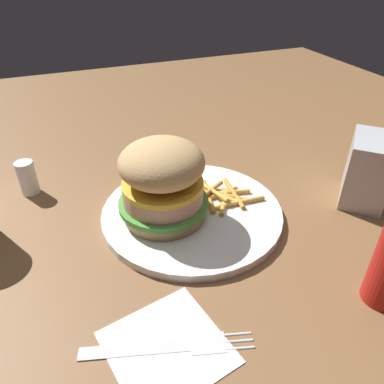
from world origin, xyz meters
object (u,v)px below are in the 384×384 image
(plate, at_px, (192,212))
(salt_shaker, at_px, (27,178))
(napkin_dispenser, at_px, (368,170))
(fork, at_px, (169,345))
(sandwich, at_px, (163,181))
(napkin, at_px, (167,347))
(fries_pile, at_px, (223,196))

(plate, distance_m, salt_shaker, 0.27)
(plate, bearing_deg, napkin_dispenser, 77.69)
(fork, bearing_deg, plate, 151.90)
(napkin_dispenser, bearing_deg, sandwich, -55.96)
(sandwich, relative_size, fork, 0.73)
(napkin_dispenser, height_order, salt_shaker, napkin_dispenser)
(napkin, bearing_deg, napkin_dispenser, 109.92)
(fork, distance_m, napkin_dispenser, 0.39)
(napkin_dispenser, bearing_deg, plate, -57.29)
(fries_pile, height_order, salt_shaker, salt_shaker)
(fork, bearing_deg, napkin_dispenser, 110.07)
(plate, bearing_deg, sandwich, -92.40)
(fries_pile, height_order, napkin, fries_pile)
(napkin, relative_size, salt_shaker, 2.00)
(plate, height_order, sandwich, sandwich)
(sandwich, bearing_deg, salt_shaker, -130.84)
(fries_pile, xyz_separation_m, napkin_dispenser, (0.06, 0.21, 0.03))
(plate, relative_size, salt_shaker, 4.73)
(sandwich, xyz_separation_m, fork, (0.19, -0.06, -0.07))
(fork, height_order, napkin_dispenser, napkin_dispenser)
(sandwich, distance_m, napkin, 0.21)
(plate, xyz_separation_m, salt_shaker, (-0.15, -0.22, 0.02))
(plate, relative_size, fries_pile, 2.35)
(plate, height_order, fries_pile, fries_pile)
(salt_shaker, bearing_deg, napkin, 18.51)
(sandwich, xyz_separation_m, napkin, (0.19, -0.06, -0.07))
(napkin, distance_m, salt_shaker, 0.36)
(fork, relative_size, salt_shaker, 3.10)
(fork, bearing_deg, fries_pile, 141.86)
(napkin_dispenser, distance_m, salt_shaker, 0.52)
(sandwich, relative_size, fries_pile, 1.12)
(sandwich, height_order, napkin, sandwich)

